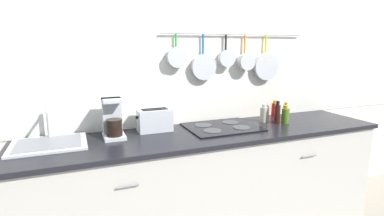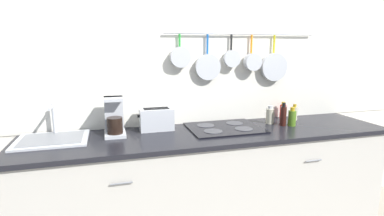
{
  "view_description": "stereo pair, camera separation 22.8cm",
  "coord_description": "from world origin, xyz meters",
  "px_view_note": "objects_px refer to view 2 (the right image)",
  "views": [
    {
      "loc": [
        -0.99,
        -2.08,
        1.58
      ],
      "look_at": [
        -0.16,
        0.0,
        1.13
      ],
      "focal_mm": 28.0,
      "sensor_mm": 36.0,
      "label": 1
    },
    {
      "loc": [
        -0.77,
        -2.16,
        1.58
      ],
      "look_at": [
        -0.16,
        0.0,
        1.13
      ],
      "focal_mm": 28.0,
      "sensor_mm": 36.0,
      "label": 2
    }
  ],
  "objects_px": {
    "bottle_sesame_oil": "(294,113)",
    "bottle_olive_oil": "(292,118)",
    "coffee_maker": "(114,119)",
    "bottle_hot_sauce": "(270,116)",
    "bottle_cooking_wine": "(283,111)",
    "bottle_dish_soap": "(283,116)",
    "toaster": "(156,119)"
  },
  "relations": [
    {
      "from": "bottle_hot_sauce",
      "to": "bottle_cooking_wine",
      "type": "relative_size",
      "value": 1.02
    },
    {
      "from": "bottle_sesame_oil",
      "to": "bottle_olive_oil",
      "type": "bearing_deg",
      "value": -129.15
    },
    {
      "from": "bottle_cooking_wine",
      "to": "bottle_hot_sauce",
      "type": "bearing_deg",
      "value": -147.45
    },
    {
      "from": "bottle_olive_oil",
      "to": "bottle_cooking_wine",
      "type": "distance_m",
      "value": 0.27
    },
    {
      "from": "bottle_cooking_wine",
      "to": "coffee_maker",
      "type": "bearing_deg",
      "value": -175.75
    },
    {
      "from": "toaster",
      "to": "bottle_sesame_oil",
      "type": "bearing_deg",
      "value": -0.37
    },
    {
      "from": "bottle_olive_oil",
      "to": "bottle_sesame_oil",
      "type": "distance_m",
      "value": 0.23
    },
    {
      "from": "bottle_hot_sauce",
      "to": "bottle_dish_soap",
      "type": "height_order",
      "value": "bottle_dish_soap"
    },
    {
      "from": "bottle_cooking_wine",
      "to": "bottle_sesame_oil",
      "type": "xyz_separation_m",
      "value": [
        0.07,
        -0.08,
        -0.0
      ]
    },
    {
      "from": "toaster",
      "to": "bottle_hot_sauce",
      "type": "relative_size",
      "value": 1.78
    },
    {
      "from": "bottle_cooking_wine",
      "to": "bottle_sesame_oil",
      "type": "bearing_deg",
      "value": -49.72
    },
    {
      "from": "bottle_olive_oil",
      "to": "toaster",
      "type": "bearing_deg",
      "value": 170.84
    },
    {
      "from": "bottle_hot_sauce",
      "to": "bottle_cooking_wine",
      "type": "bearing_deg",
      "value": 32.55
    },
    {
      "from": "coffee_maker",
      "to": "bottle_olive_oil",
      "type": "xyz_separation_m",
      "value": [
        1.47,
        -0.14,
        -0.05
      ]
    },
    {
      "from": "toaster",
      "to": "bottle_cooking_wine",
      "type": "height_order",
      "value": "toaster"
    },
    {
      "from": "toaster",
      "to": "bottle_sesame_oil",
      "type": "xyz_separation_m",
      "value": [
        1.28,
        -0.01,
        -0.02
      ]
    },
    {
      "from": "coffee_maker",
      "to": "bottle_cooking_wine",
      "type": "xyz_separation_m",
      "value": [
        1.54,
        0.11,
        -0.05
      ]
    },
    {
      "from": "toaster",
      "to": "bottle_sesame_oil",
      "type": "height_order",
      "value": "toaster"
    },
    {
      "from": "bottle_dish_soap",
      "to": "bottle_cooking_wine",
      "type": "bearing_deg",
      "value": 58.17
    },
    {
      "from": "bottle_cooking_wine",
      "to": "bottle_olive_oil",
      "type": "bearing_deg",
      "value": -106.07
    },
    {
      "from": "bottle_sesame_oil",
      "to": "bottle_dish_soap",
      "type": "bearing_deg",
      "value": -144.64
    },
    {
      "from": "coffee_maker",
      "to": "bottle_sesame_oil",
      "type": "distance_m",
      "value": 1.61
    },
    {
      "from": "bottle_dish_soap",
      "to": "bottle_olive_oil",
      "type": "xyz_separation_m",
      "value": [
        0.07,
        -0.02,
        -0.02
      ]
    },
    {
      "from": "bottle_hot_sauce",
      "to": "bottle_dish_soap",
      "type": "bearing_deg",
      "value": -52.03
    },
    {
      "from": "bottle_dish_soap",
      "to": "bottle_cooking_wine",
      "type": "distance_m",
      "value": 0.27
    },
    {
      "from": "bottle_sesame_oil",
      "to": "bottle_hot_sauce",
      "type": "bearing_deg",
      "value": -168.63
    },
    {
      "from": "bottle_olive_oil",
      "to": "bottle_cooking_wine",
      "type": "xyz_separation_m",
      "value": [
        0.07,
        0.26,
        -0.0
      ]
    },
    {
      "from": "bottle_hot_sauce",
      "to": "bottle_olive_oil",
      "type": "distance_m",
      "value": 0.19
    },
    {
      "from": "coffee_maker",
      "to": "bottle_cooking_wine",
      "type": "distance_m",
      "value": 1.55
    },
    {
      "from": "coffee_maker",
      "to": "bottle_dish_soap",
      "type": "height_order",
      "value": "coffee_maker"
    },
    {
      "from": "toaster",
      "to": "bottle_olive_oil",
      "type": "xyz_separation_m",
      "value": [
        1.14,
        -0.18,
        -0.02
      ]
    },
    {
      "from": "coffee_maker",
      "to": "bottle_olive_oil",
      "type": "relative_size",
      "value": 1.82
    }
  ]
}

